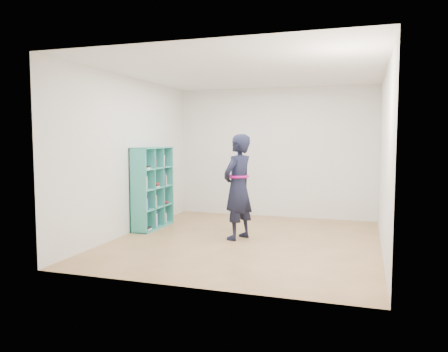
% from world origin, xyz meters
% --- Properties ---
extents(floor, '(4.50, 4.50, 0.00)m').
position_xyz_m(floor, '(0.00, 0.00, 0.00)').
color(floor, olive).
rests_on(floor, ground).
extents(ceiling, '(4.50, 4.50, 0.00)m').
position_xyz_m(ceiling, '(0.00, 0.00, 2.60)').
color(ceiling, white).
rests_on(ceiling, wall_back).
extents(wall_left, '(0.02, 4.50, 2.60)m').
position_xyz_m(wall_left, '(-2.00, 0.00, 1.30)').
color(wall_left, silver).
rests_on(wall_left, floor).
extents(wall_right, '(0.02, 4.50, 2.60)m').
position_xyz_m(wall_right, '(2.00, 0.00, 1.30)').
color(wall_right, silver).
rests_on(wall_right, floor).
extents(wall_back, '(4.00, 0.02, 2.60)m').
position_xyz_m(wall_back, '(0.00, 2.25, 1.30)').
color(wall_back, silver).
rests_on(wall_back, floor).
extents(wall_front, '(4.00, 0.02, 2.60)m').
position_xyz_m(wall_front, '(0.00, -2.25, 1.30)').
color(wall_front, silver).
rests_on(wall_front, floor).
extents(bookshelf, '(0.31, 1.08, 1.44)m').
position_xyz_m(bookshelf, '(-1.86, 0.45, 0.70)').
color(bookshelf, teal).
rests_on(bookshelf, floor).
extents(person, '(0.59, 0.71, 1.66)m').
position_xyz_m(person, '(-0.15, 0.08, 0.83)').
color(person, black).
rests_on(person, floor).
extents(smartphone, '(0.02, 0.10, 0.13)m').
position_xyz_m(smartphone, '(-0.27, 0.20, 0.94)').
color(smartphone, silver).
rests_on(smartphone, person).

